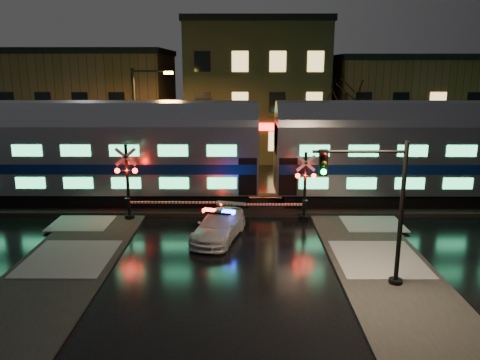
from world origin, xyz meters
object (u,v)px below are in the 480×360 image
at_px(police_car, 219,226).
at_px(crossing_signal_right, 298,194).
at_px(streetlight, 139,121).
at_px(traffic_light, 378,212).
at_px(crossing_signal_left, 134,190).

distance_m(police_car, crossing_signal_right, 4.87).
relative_size(crossing_signal_right, streetlight, 0.66).
bearing_deg(crossing_signal_right, traffic_light, -75.54).
distance_m(crossing_signal_left, traffic_light, 13.01).
bearing_deg(crossing_signal_left, crossing_signal_right, -0.06).
bearing_deg(streetlight, police_car, -59.02).
height_order(crossing_signal_right, traffic_light, traffic_light).
xyz_separation_m(police_car, streetlight, (-5.59, 9.31, 3.91)).
xyz_separation_m(crossing_signal_right, crossing_signal_left, (-8.56, 0.01, 0.17)).
distance_m(crossing_signal_left, streetlight, 7.36).
bearing_deg(police_car, traffic_light, -24.89).
bearing_deg(crossing_signal_left, police_car, -29.89).
height_order(police_car, streetlight, streetlight).
bearing_deg(police_car, streetlight, 135.83).
bearing_deg(crossing_signal_left, traffic_light, -35.77).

